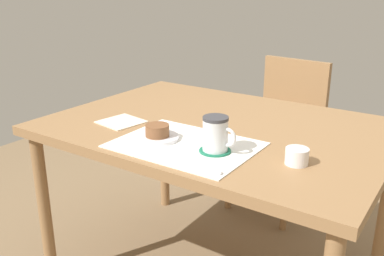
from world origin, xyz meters
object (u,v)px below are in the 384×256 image
dining_table (217,140)px  pastry (157,130)px  pastry_plate (158,138)px  coffee_mug (216,134)px  wooden_chair (282,127)px  sugar_bowl (297,156)px

dining_table → pastry: bearing=-106.4°
pastry_plate → pastry: pastry is taller
pastry → coffee_mug: coffee_mug is taller
coffee_mug → pastry: bearing=-176.2°
dining_table → wooden_chair: size_ratio=1.54×
wooden_chair → dining_table: bearing=100.2°
pastry → coffee_mug: bearing=3.8°
wooden_chair → coffee_mug: size_ratio=7.18×
dining_table → pastry_plate: bearing=-106.4°
dining_table → coffee_mug: size_ratio=11.04×
dining_table → coffee_mug: bearing=-60.7°
pastry_plate → sugar_bowl: bearing=9.0°
dining_table → pastry_plate: (-0.08, -0.27, 0.08)m
wooden_chair → pastry_plate: wooden_chair is taller
dining_table → pastry_plate: size_ratio=8.62×
pastry → coffee_mug: size_ratio=0.71×
pastry → wooden_chair: bearing=88.6°
pastry_plate → sugar_bowl: sugar_bowl is taller
pastry_plate → dining_table: bearing=73.6°
sugar_bowl → dining_table: bearing=153.2°
dining_table → pastry_plate: pastry_plate is taller
coffee_mug → sugar_bowl: bearing=13.6°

